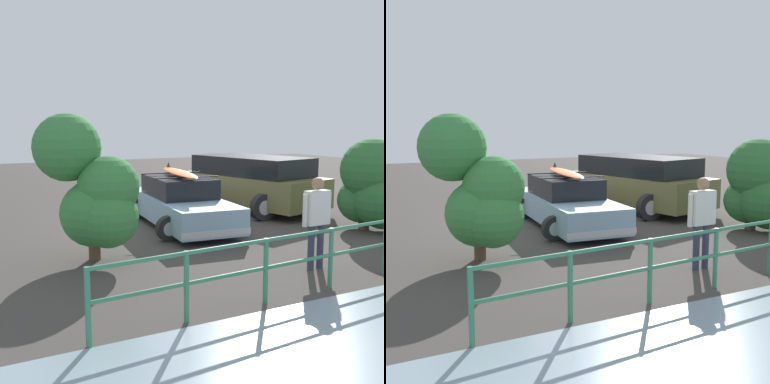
% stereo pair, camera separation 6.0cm
% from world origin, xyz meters
% --- Properties ---
extents(ground_plane, '(44.00, 44.00, 0.02)m').
position_xyz_m(ground_plane, '(0.00, 0.00, -0.01)').
color(ground_plane, '#423D38').
rests_on(ground_plane, ground).
extents(sedan_car, '(2.44, 4.56, 1.53)m').
position_xyz_m(sedan_car, '(-0.02, 0.56, 0.59)').
color(sedan_car, '#8CADC6').
rests_on(sedan_car, ground).
extents(suv_car, '(3.25, 4.82, 1.62)m').
position_xyz_m(suv_car, '(-2.93, -0.58, 0.84)').
color(suv_car, brown).
rests_on(suv_car, ground).
extents(person_bystander, '(0.64, 0.22, 1.65)m').
position_xyz_m(person_bystander, '(-0.56, 4.98, 0.99)').
color(person_bystander, '#33384C').
rests_on(person_bystander, ground).
extents(railing_fence, '(7.98, 0.65, 0.96)m').
position_xyz_m(railing_fence, '(-0.09, 5.85, 0.63)').
color(railing_fence, '#387F5B').
rests_on(railing_fence, ground).
extents(bush_near_left, '(1.83, 1.80, 2.78)m').
position_xyz_m(bush_near_left, '(2.86, 2.78, 1.38)').
color(bush_near_left, brown).
rests_on(bush_near_left, ground).
extents(bush_near_right, '(1.56, 1.85, 2.23)m').
position_xyz_m(bush_near_right, '(-3.92, 3.15, 1.10)').
color(bush_near_right, brown).
rests_on(bush_near_right, ground).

